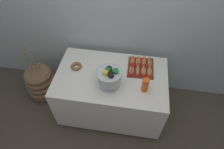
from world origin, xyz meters
TOP-DOWN VIEW (x-y plane):
  - ground_plane at (0.00, 0.00)m, footprint 10.00×10.00m
  - back_wall at (0.00, 0.57)m, footprint 6.00×0.10m
  - buffet_table at (0.00, 0.00)m, footprint 1.41×0.86m
  - floor_vase at (-1.13, 0.13)m, footprint 0.49×0.49m
  - serving_tray at (0.36, 0.19)m, footprint 0.34×0.37m
  - hot_dog_0 at (0.25, 0.10)m, footprint 0.07×0.18m
  - hot_dog_1 at (0.32, 0.11)m, footprint 0.07×0.19m
  - hot_dog_2 at (0.40, 0.11)m, footprint 0.07×0.16m
  - hot_dog_3 at (0.47, 0.11)m, footprint 0.06×0.17m
  - hot_dog_4 at (0.24, 0.27)m, footprint 0.07×0.16m
  - hot_dog_5 at (0.32, 0.27)m, footprint 0.07×0.16m
  - hot_dog_6 at (0.39, 0.27)m, footprint 0.06×0.17m
  - hot_dog_7 at (0.47, 0.27)m, footprint 0.07×0.17m
  - punch_bowl at (0.00, -0.14)m, footprint 0.30×0.30m
  - cup_stack at (0.42, -0.16)m, footprint 0.08×0.08m
  - donut at (-0.47, 0.07)m, footprint 0.14×0.14m

SIDE VIEW (x-z plane):
  - ground_plane at x=0.00m, z-range 0.00..0.00m
  - floor_vase at x=-1.13m, z-range -0.29..0.75m
  - buffet_table at x=0.00m, z-range 0.02..0.77m
  - serving_tray at x=0.36m, z-range 0.74..0.76m
  - donut at x=-0.47m, z-range 0.75..0.79m
  - hot_dog_5 at x=0.32m, z-range 0.75..0.81m
  - hot_dog_7 at x=0.47m, z-range 0.75..0.81m
  - hot_dog_4 at x=0.24m, z-range 0.75..0.81m
  - hot_dog_2 at x=0.40m, z-range 0.75..0.81m
  - hot_dog_0 at x=0.25m, z-range 0.75..0.81m
  - hot_dog_6 at x=0.39m, z-range 0.75..0.81m
  - hot_dog_1 at x=0.32m, z-range 0.75..0.81m
  - hot_dog_3 at x=0.47m, z-range 0.75..0.82m
  - cup_stack at x=0.42m, z-range 0.75..0.94m
  - punch_bowl at x=0.00m, z-range 0.77..1.04m
  - back_wall at x=0.00m, z-range 0.00..2.60m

